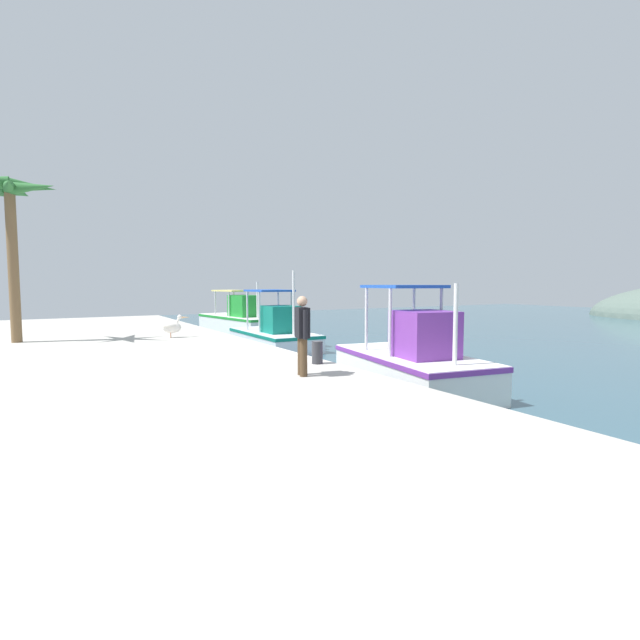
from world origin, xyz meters
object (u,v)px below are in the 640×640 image
at_px(fishing_boat_second, 275,334).
at_px(fisherman_standing, 302,332).
at_px(fishing_boat_third, 413,363).
at_px(mooring_bollard_nearest, 317,352).
at_px(pelican, 172,326).
at_px(fishing_boat_nearest, 237,320).
at_px(palm_tree, 9,203).

bearing_deg(fishing_boat_second, fisherman_standing, -21.91).
height_order(fishing_boat_third, mooring_bollard_nearest, fishing_boat_third).
distance_m(fishing_boat_third, fisherman_standing, 3.64).
relative_size(fishing_boat_third, mooring_bollard_nearest, 9.35).
height_order(fishing_boat_second, pelican, fishing_boat_second).
xyz_separation_m(fishing_boat_nearest, fishing_boat_second, (6.60, -0.83, -0.10)).
relative_size(fishing_boat_nearest, fisherman_standing, 3.80).
xyz_separation_m(fishing_boat_third, palm_tree, (-9.29, -8.91, 4.62)).
xyz_separation_m(fishing_boat_nearest, mooring_bollard_nearest, (14.82, -3.57, 0.36)).
bearing_deg(fishing_boat_third, palm_tree, -136.20).
bearing_deg(fishing_boat_third, pelican, -152.85).
relative_size(fishing_boat_nearest, pelican, 6.59).
distance_m(fishing_boat_nearest, pelican, 9.09).
bearing_deg(fisherman_standing, fishing_boat_second, 158.09).
bearing_deg(fishing_boat_nearest, mooring_bollard_nearest, -13.54).
height_order(fishing_boat_third, fisherman_standing, fishing_boat_third).
bearing_deg(fishing_boat_third, fisherman_standing, -82.71).
distance_m(fishing_boat_nearest, fisherman_standing, 16.61).
xyz_separation_m(fishing_boat_second, fisherman_standing, (9.33, -3.75, 1.11)).
height_order(fishing_boat_second, palm_tree, palm_tree).
height_order(fisherman_standing, palm_tree, palm_tree).
relative_size(fishing_boat_nearest, mooring_bollard_nearest, 11.63).
relative_size(pelican, mooring_bollard_nearest, 1.77).
distance_m(fisherman_standing, mooring_bollard_nearest, 1.64).
relative_size(fishing_boat_nearest, fishing_boat_second, 1.25).
relative_size(fishing_boat_second, fishing_boat_third, 0.99).
height_order(fishing_boat_nearest, fishing_boat_second, fishing_boat_second).
bearing_deg(fishing_boat_second, mooring_bollard_nearest, -18.42).
xyz_separation_m(fishing_boat_nearest, palm_tree, (6.20, -10.03, 4.61)).
relative_size(mooring_bollard_nearest, palm_tree, 0.10).
relative_size(fishing_boat_third, fisherman_standing, 3.06).
xyz_separation_m(mooring_bollard_nearest, palm_tree, (-8.62, -6.46, 4.25)).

